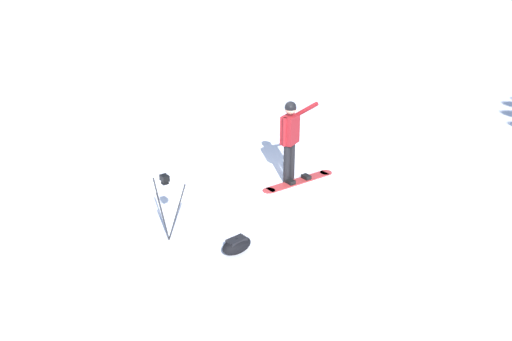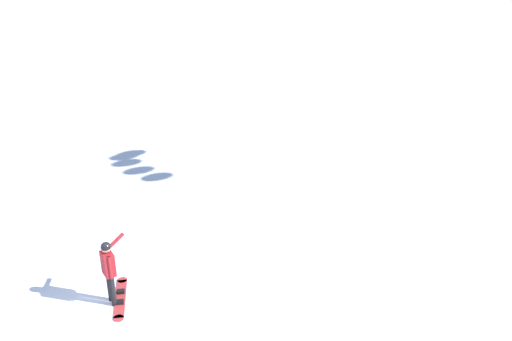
% 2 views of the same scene
% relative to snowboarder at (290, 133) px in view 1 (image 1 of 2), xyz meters
% --- Properties ---
extents(ground_plane, '(300.00, 300.00, 0.00)m').
position_rel_snowboarder_xyz_m(ground_plane, '(-0.65, 0.58, -1.11)').
color(ground_plane, white).
extents(snowboarder, '(0.65, 0.65, 1.83)m').
position_rel_snowboarder_xyz_m(snowboarder, '(0.00, 0.00, 0.00)').
color(snowboarder, black).
rests_on(snowboarder, ground_plane).
extents(snowboard, '(1.86, 0.28, 0.10)m').
position_rel_snowboarder_xyz_m(snowboard, '(0.13, -0.17, -1.09)').
color(snowboard, '#B23333').
rests_on(snowboard, ground_plane).
extents(gear_bag_large, '(0.60, 0.37, 0.27)m').
position_rel_snowboarder_xyz_m(gear_bag_large, '(-2.55, -1.76, -0.96)').
color(gear_bag_large, black).
rests_on(gear_bag_large, ground_plane).
extents(camera_tripod, '(0.57, 0.59, 1.27)m').
position_rel_snowboarder_xyz_m(camera_tripod, '(-3.31, -0.72, -0.20)').
color(camera_tripod, '#262628').
rests_on(camera_tripod, ground_plane).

